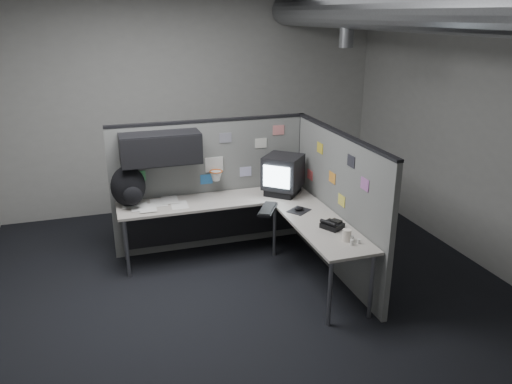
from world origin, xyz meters
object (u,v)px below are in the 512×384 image
object	(u,v)px
monitor	(283,174)
phone	(332,225)
backpack	(129,187)
keyboard	(268,209)
desk	(243,215)

from	to	relation	value
monitor	phone	bearing A→B (deg)	-87.82
phone	backpack	bearing A→B (deg)	128.14
keyboard	backpack	xyz separation A→B (m)	(-1.46, 0.60, 0.21)
monitor	keyboard	bearing A→B (deg)	-130.44
phone	backpack	world-z (taller)	backpack
monitor	desk	bearing A→B (deg)	-161.21
monitor	phone	distance (m)	1.16
desk	keyboard	world-z (taller)	keyboard
desk	backpack	distance (m)	1.33
monitor	backpack	world-z (taller)	monitor
monitor	keyboard	size ratio (longest dim) A/B	1.35
monitor	backpack	bearing A→B (deg)	172.38
desk	monitor	world-z (taller)	monitor
desk	monitor	distance (m)	0.73
backpack	desk	bearing A→B (deg)	-8.16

